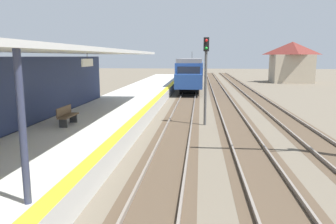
{
  "coord_description": "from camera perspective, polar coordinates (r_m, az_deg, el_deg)",
  "views": [
    {
      "loc": [
        3.1,
        -3.22,
        4.1
      ],
      "look_at": [
        1.94,
        8.45,
        2.1
      ],
      "focal_mm": 34.8,
      "sensor_mm": 36.0,
      "label": 1
    }
  ],
  "objects": [
    {
      "name": "rail_signal_post",
      "position": [
        19.48,
        6.63,
        6.96
      ],
      "size": [
        0.32,
        0.34,
        5.2
      ],
      "color": "#4C4C4C",
      "rests_on": "ground"
    },
    {
      "name": "track_pair_nearest_platform",
      "position": [
        23.6,
        2.65,
        -0.21
      ],
      "size": [
        2.34,
        120.0,
        0.16
      ],
      "color": "#4C3D2D",
      "rests_on": "ground"
    },
    {
      "name": "approaching_train",
      "position": [
        42.51,
        4.06,
        7.07
      ],
      "size": [
        2.93,
        19.6,
        4.76
      ],
      "color": "navy",
      "rests_on": "ground"
    },
    {
      "name": "platform_bench",
      "position": [
        16.07,
        -17.31,
        -0.52
      ],
      "size": [
        0.45,
        1.6,
        0.88
      ],
      "color": "brown",
      "rests_on": "station_platform"
    },
    {
      "name": "station_building_with_canopy",
      "position": [
        15.03,
        -23.9,
        3.34
      ],
      "size": [
        4.85,
        24.0,
        4.43
      ],
      "color": "#4C4C4C",
      "rests_on": "ground"
    },
    {
      "name": "station_platform",
      "position": [
        20.34,
        -10.42,
        -0.81
      ],
      "size": [
        5.0,
        80.0,
        0.91
      ],
      "color": "#B7B5AD",
      "rests_on": "ground"
    },
    {
      "name": "track_pair_middle",
      "position": [
        23.67,
        10.9,
        -0.34
      ],
      "size": [
        2.34,
        120.0,
        0.16
      ],
      "color": "#4C3D2D",
      "rests_on": "ground"
    },
    {
      "name": "distant_trackside_house",
      "position": [
        55.65,
        20.84,
        8.28
      ],
      "size": [
        6.6,
        5.28,
        6.4
      ],
      "color": "tan",
      "rests_on": "ground"
    },
    {
      "name": "track_pair_far_side",
      "position": [
        24.22,
        18.93,
        -0.47
      ],
      "size": [
        2.34,
        120.0,
        0.16
      ],
      "color": "#4C3D2D",
      "rests_on": "ground"
    }
  ]
}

